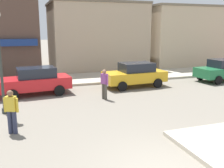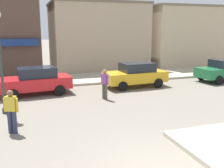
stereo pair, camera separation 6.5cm
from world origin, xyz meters
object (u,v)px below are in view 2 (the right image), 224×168
parked_car_nearest (35,81)px  parked_car_second (136,74)px  pedestrian_crossing_near (11,110)px  pedestrian_crossing_far (105,83)px  parked_car_third (224,70)px

parked_car_nearest → parked_car_second: same height
pedestrian_crossing_near → pedestrian_crossing_far: 5.64m
parked_car_second → pedestrian_crossing_near: 9.22m
parked_car_second → pedestrian_crossing_near: (-7.31, -5.62, 0.06)m
parked_car_nearest → parked_car_third: bearing=-1.3°
parked_car_nearest → pedestrian_crossing_near: pedestrian_crossing_near is taller
pedestrian_crossing_far → parked_car_third: bearing=11.6°
parked_car_second → parked_car_third: 6.77m
parked_car_third → pedestrian_crossing_far: pedestrian_crossing_far is taller
parked_car_second → pedestrian_crossing_far: pedestrian_crossing_far is taller
parked_car_nearest → pedestrian_crossing_near: 5.72m
parked_car_nearest → pedestrian_crossing_far: 4.13m
parked_car_second → parked_car_third: (6.76, -0.31, 0.00)m
parked_car_second → pedestrian_crossing_far: bearing=-140.7°
parked_car_second → pedestrian_crossing_near: pedestrian_crossing_near is taller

